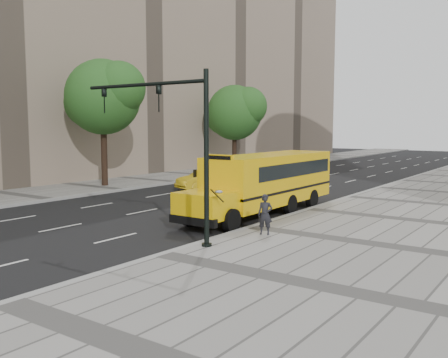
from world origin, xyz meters
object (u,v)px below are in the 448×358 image
Objects in this scene: tree_b at (104,96)px; tree_c at (235,112)px; taxi_far at (205,179)px; traffic_signal at (176,135)px; school_bus at (268,179)px; taxi_near at (226,193)px; pedestrian at (265,214)px.

tree_c is at bearing 90.00° from tree_b.
tree_b is 9.31m from taxi_far.
tree_c is 1.31× the size of traffic_signal.
school_bus is (14.90, -2.40, -4.75)m from tree_b.
taxi_near is (12.19, -18.93, -4.98)m from tree_c.
tree_b reaches higher than taxi_far.
taxi_near is 1.09× the size of taxi_far.
taxi_near is 2.86× the size of pedestrian.
taxi_near is (-2.71, 0.13, -0.98)m from school_bus.
school_bus is at bearing -16.35° from taxi_far.
taxi_near is at bearing -26.48° from taxi_far.
tree_b is 1.99× the size of taxi_near.
traffic_signal reaches higher than school_bus.
school_bus is at bearing 95.02° from traffic_signal.
tree_c reaches higher than taxi_near.
tree_c is 31.18m from traffic_signal.
tree_c reaches higher than pedestrian.
tree_c is 24.52m from school_bus.
taxi_far is at bearing 145.66° from school_bus.
tree_c is 5.24× the size of pedestrian.
tree_b is at bearing 170.86° from school_bus.
traffic_signal is at bearing -38.18° from taxi_far.
school_bus is (14.90, -19.06, -4.00)m from tree_c.
tree_c is at bearing 105.42° from pedestrian.
tree_c is 0.73× the size of school_bus.
pedestrian is at bearing -60.83° from taxi_near.
taxi_near is at bearing 116.13° from pedestrian.
pedestrian is at bearing -22.69° from tree_b.
tree_c is 1.84× the size of taxi_near.
tree_b is 18.83m from traffic_signal.
traffic_signal is (15.59, -26.95, -1.67)m from tree_c.
taxi_far is 15.62m from pedestrian.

